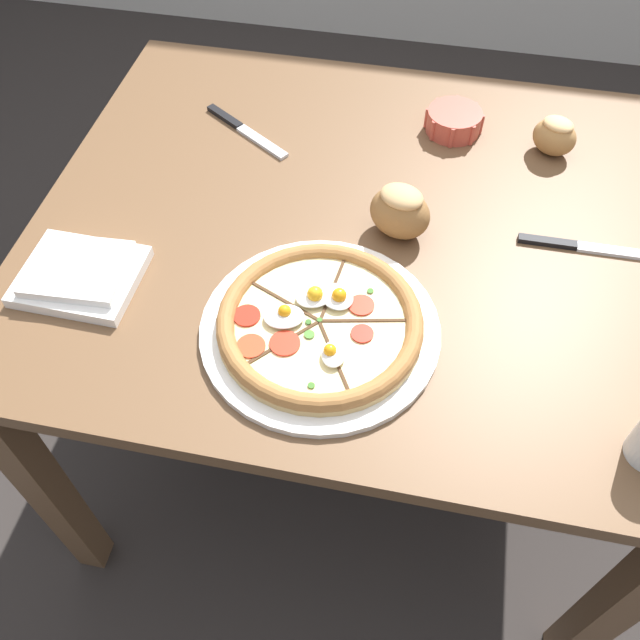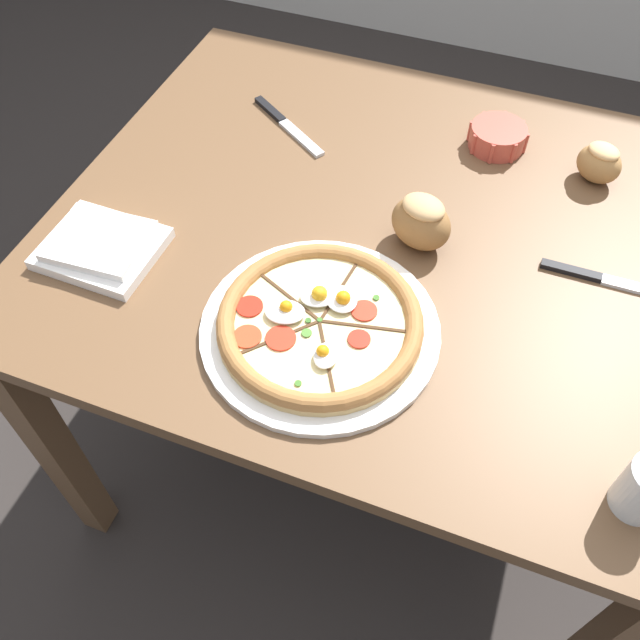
# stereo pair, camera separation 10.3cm
# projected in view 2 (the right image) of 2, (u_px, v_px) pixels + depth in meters

# --- Properties ---
(ground_plane) EXTENTS (12.00, 12.00, 0.00)m
(ground_plane) POSITION_uv_depth(u_px,v_px,m) (365.00, 436.00, 1.80)
(ground_plane) COLOR #2D2826
(dining_table) EXTENTS (1.17, 0.98, 0.77)m
(dining_table) POSITION_uv_depth(u_px,v_px,m) (384.00, 269.00, 1.27)
(dining_table) COLOR brown
(dining_table) RESTS_ON ground_plane
(pizza) EXTENTS (0.37, 0.37, 0.05)m
(pizza) POSITION_uv_depth(u_px,v_px,m) (320.00, 324.00, 1.04)
(pizza) COLOR white
(pizza) RESTS_ON dining_table
(ramekin_bowl) EXTENTS (0.12, 0.12, 0.04)m
(ramekin_bowl) POSITION_uv_depth(u_px,v_px,m) (498.00, 136.00, 1.31)
(ramekin_bowl) COLOR #C64C3D
(ramekin_bowl) RESTS_ON dining_table
(napkin_folded) EXTENTS (0.19, 0.16, 0.04)m
(napkin_folded) POSITION_uv_depth(u_px,v_px,m) (101.00, 246.00, 1.14)
(napkin_folded) COLOR white
(napkin_folded) RESTS_ON dining_table
(bread_piece_near) EXTENTS (0.13, 0.11, 0.10)m
(bread_piece_near) POSITION_uv_depth(u_px,v_px,m) (421.00, 221.00, 1.13)
(bread_piece_near) COLOR olive
(bread_piece_near) RESTS_ON dining_table
(bread_piece_mid) EXTENTS (0.10, 0.09, 0.08)m
(bread_piece_mid) POSITION_uv_depth(u_px,v_px,m) (600.00, 162.00, 1.24)
(bread_piece_mid) COLOR #B27F47
(bread_piece_mid) RESTS_ON dining_table
(knife_main) EXTENTS (0.20, 0.14, 0.01)m
(knife_main) POSITION_uv_depth(u_px,v_px,m) (287.00, 125.00, 1.36)
(knife_main) COLOR silver
(knife_main) RESTS_ON dining_table
(knife_spare) EXTENTS (0.24, 0.02, 0.01)m
(knife_spare) POSITION_uv_depth(u_px,v_px,m) (611.00, 281.00, 1.11)
(knife_spare) COLOR silver
(knife_spare) RESTS_ON dining_table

